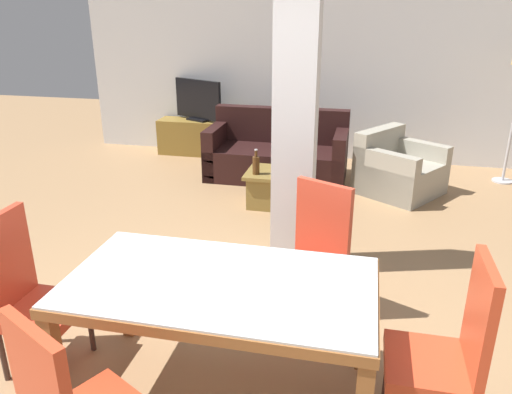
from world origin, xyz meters
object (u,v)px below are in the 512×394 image
Objects in this scene: coffee_table at (272,188)px; tv_screen at (198,101)px; dining_chair_far_right at (314,253)px; tv_stand at (200,137)px; armchair at (398,171)px; dining_chair_head_right at (450,347)px; dining_chair_head_left at (27,291)px; dining_table at (221,304)px; bottle at (256,165)px; sofa at (277,155)px.

tv_screen reaches higher than coffee_table.
coffee_table is at bearing -46.39° from dining_chair_far_right.
armchair is at bearing -20.43° from tv_stand.
coffee_table is at bearing 26.45° from dining_chair_head_right.
dining_chair_head_right is at bearing 146.52° from tv_screen.
armchair is (2.41, 3.81, -0.27)m from dining_chair_head_left.
dining_chair_head_right is (1.24, 0.00, -0.08)m from dining_table.
tv_screen reaches higher than dining_chair_head_right.
dining_chair_head_right is 3.39m from bottle.
dining_chair_far_right is 3.30m from sofa.
dining_table is 1.65× the size of dining_chair_head_left.
bottle is at bearing -55.67° from tv_stand.
dining_table reaches higher than armchair.
dining_chair_far_right reaches higher than dining_table.
tv_screen reaches higher than dining_table.
dining_chair_far_right is 3.58× the size of bottle.
armchair is at bearing 27.16° from coffee_table.
tv_stand is (-0.54, 4.91, -0.27)m from dining_chair_head_left.
dining_table is 1.45× the size of armchair.
dining_chair_far_right is at bearing -60.96° from tv_stand.
tv_screen is at bearing 129.41° from coffee_table.
tv_screen is at bearing 0.00° from tv_stand.
bottle is 2.40m from tv_stand.
dining_chair_head_left is 0.83× the size of tv_stand.
dining_table is 1.24m from dining_chair_head_right.
dining_chair_head_right is at bearing -63.55° from coffee_table.
dining_chair_head_right is (0.81, -0.90, 0.00)m from dining_chair_far_right.
tv_screen reaches higher than tv_stand.
dining_table is 2.98m from bottle.
tv_screen is (0.00, 0.00, 0.57)m from tv_stand.
dining_chair_far_right and dining_chair_head_left have the same top height.
dining_table is at bearing -81.21° from bottle.
dining_table is 5.92× the size of bottle.
tv_stand is (-2.95, 1.10, -0.01)m from armchair.
dining_chair_head_left reaches higher than sofa.
tv_screen is (-1.35, 1.97, 0.32)m from bottle.
dining_chair_head_right reaches higher than tv_stand.
tv_stand is at bearing -173.67° from dining_chair_head_left.
dining_chair_head_right is 0.83× the size of tv_stand.
armchair is 3.20m from tv_screen.
bottle is (-0.17, -0.13, 0.31)m from coffee_table.
armchair is (1.15, 3.81, -0.35)m from dining_table.
dining_chair_head_left is 0.57× the size of sofa.
bottle is (-0.88, 2.04, -0.02)m from dining_chair_far_right.
coffee_table is 2.46m from tv_screen.
armchair is at bearing -175.66° from tv_screen.
bottle is at bearing 164.77° from dining_chair_head_left.
dining_chair_far_right is 4.60m from tv_screen.
bottle is (-1.69, 2.94, -0.02)m from dining_chair_head_right.
dining_table is 4.11m from sofa.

